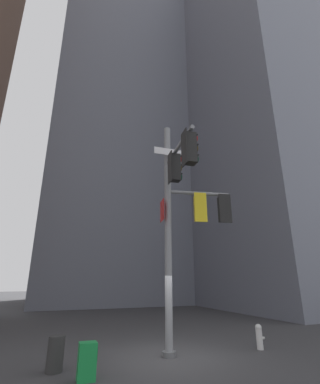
% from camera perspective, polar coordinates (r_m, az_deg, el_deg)
% --- Properties ---
extents(ground, '(120.00, 120.00, 0.00)m').
position_cam_1_polar(ground, '(10.25, 1.94, -31.24)').
color(ground, '#38383A').
extents(building_tower_right, '(13.21, 13.21, 43.26)m').
position_cam_1_polar(building_tower_right, '(33.68, 21.66, 18.42)').
color(building_tower_right, slate).
rests_on(building_tower_right, ground).
extents(building_mid_block, '(16.69, 16.69, 54.95)m').
position_cam_1_polar(building_mid_block, '(42.48, -8.27, 18.52)').
color(building_mid_block, slate).
rests_on(building_mid_block, ground).
extents(signal_pole_assembly, '(3.11, 3.18, 8.35)m').
position_cam_1_polar(signal_pole_assembly, '(9.96, 4.83, -3.07)').
color(signal_pole_assembly, gray).
rests_on(signal_pole_assembly, ground).
extents(fire_hydrant, '(0.33, 0.23, 0.83)m').
position_cam_1_polar(fire_hydrant, '(11.67, 20.06, -26.46)').
color(fire_hydrant, silver).
rests_on(fire_hydrant, ground).
extents(newspaper_box, '(0.45, 0.36, 0.86)m').
position_cam_1_polar(newspaper_box, '(8.21, -15.04, -31.02)').
color(newspaper_box, '#198C3F').
rests_on(newspaper_box, ground).
extents(trash_bin, '(0.44, 0.44, 0.89)m').
position_cam_1_polar(trash_bin, '(9.10, -21.05, -29.06)').
color(trash_bin, '#2D2D2D').
rests_on(trash_bin, ground).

